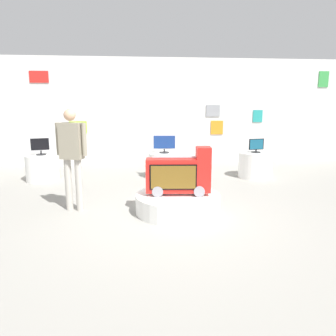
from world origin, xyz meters
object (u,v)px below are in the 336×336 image
at_px(shopper_browsing_near_truck, 72,152).
at_px(main_display_pedestal, 178,203).
at_px(tv_on_right_rear, 40,146).
at_px(display_pedestal_right_rear, 42,168).
at_px(novelty_firetruck_tv, 179,175).
at_px(display_pedestal_left_rear, 164,165).
at_px(tv_on_center_rear, 256,146).
at_px(display_pedestal_center_rear, 255,165).
at_px(tv_on_left_rear, 164,143).

bearing_deg(shopper_browsing_near_truck, main_display_pedestal, -9.36).
bearing_deg(tv_on_right_rear, display_pedestal_right_rear, 74.92).
relative_size(novelty_firetruck_tv, display_pedestal_left_rear, 1.40).
distance_m(main_display_pedestal, tv_on_right_rear, 4.02).
bearing_deg(shopper_browsing_near_truck, display_pedestal_right_rear, 116.60).
distance_m(display_pedestal_left_rear, tv_on_center_rear, 2.36).
xyz_separation_m(display_pedestal_center_rear, shopper_browsing_near_truck, (-4.12, -2.15, 0.72)).
bearing_deg(display_pedestal_left_rear, tv_on_right_rear, -179.86).
xyz_separation_m(main_display_pedestal, tv_on_right_rear, (-2.97, 2.62, 0.70)).
relative_size(tv_on_center_rear, shopper_browsing_near_truck, 0.23).
relative_size(display_pedestal_center_rear, tv_on_right_rear, 1.93).
xyz_separation_m(display_pedestal_left_rear, tv_on_center_rear, (2.30, -0.18, 0.49)).
height_order(display_pedestal_center_rear, tv_on_right_rear, tv_on_right_rear).
bearing_deg(tv_on_right_rear, novelty_firetruck_tv, -41.31).
height_order(main_display_pedestal, tv_on_right_rear, tv_on_right_rear).
distance_m(novelty_firetruck_tv, display_pedestal_right_rear, 4.00).
xyz_separation_m(novelty_firetruck_tv, tv_on_left_rear, (-0.01, 2.63, 0.22)).
xyz_separation_m(tv_on_left_rear, tv_on_center_rear, (2.30, -0.18, -0.07)).
bearing_deg(novelty_firetruck_tv, display_pedestal_right_rear, 138.64).
relative_size(display_pedestal_center_rear, display_pedestal_right_rear, 1.11).
height_order(display_pedestal_left_rear, display_pedestal_center_rear, same).
relative_size(display_pedestal_center_rear, shopper_browsing_near_truck, 0.48).
height_order(display_pedestal_center_rear, tv_on_center_rear, tv_on_center_rear).
bearing_deg(main_display_pedestal, tv_on_left_rear, 89.84).
bearing_deg(display_pedestal_center_rear, shopper_browsing_near_truck, -152.38).
bearing_deg(shopper_browsing_near_truck, display_pedestal_center_rear, 27.62).
distance_m(tv_on_center_rear, shopper_browsing_near_truck, 4.65).
relative_size(display_pedestal_left_rear, display_pedestal_right_rear, 1.04).
height_order(tv_on_center_rear, shopper_browsing_near_truck, shopper_browsing_near_truck).
bearing_deg(tv_on_left_rear, display_pedestal_center_rear, -4.27).
bearing_deg(novelty_firetruck_tv, display_pedestal_center_rear, 47.04).
distance_m(novelty_firetruck_tv, display_pedestal_center_rear, 3.38).
height_order(tv_on_left_rear, tv_on_right_rear, tv_on_left_rear).
bearing_deg(display_pedestal_left_rear, novelty_firetruck_tv, -89.69).
relative_size(display_pedestal_right_rear, shopper_browsing_near_truck, 0.43).
bearing_deg(display_pedestal_center_rear, tv_on_center_rear, -101.53).
distance_m(display_pedestal_center_rear, tv_on_center_rear, 0.49).
bearing_deg(tv_on_right_rear, tv_on_center_rear, -1.87).
bearing_deg(tv_on_center_rear, display_pedestal_center_rear, 78.47).
xyz_separation_m(novelty_firetruck_tv, shopper_browsing_near_truck, (-1.83, 0.31, 0.39)).
bearing_deg(display_pedestal_center_rear, novelty_firetruck_tv, -132.96).
height_order(main_display_pedestal, tv_on_center_rear, tv_on_center_rear).
relative_size(tv_on_left_rear, shopper_browsing_near_truck, 0.33).
xyz_separation_m(tv_on_left_rear, shopper_browsing_near_truck, (-1.81, -2.33, 0.16)).
bearing_deg(display_pedestal_left_rear, tv_on_center_rear, -4.47).
xyz_separation_m(display_pedestal_right_rear, shopper_browsing_near_truck, (1.17, -2.33, 0.72)).
bearing_deg(novelty_firetruck_tv, tv_on_left_rear, 90.30).
bearing_deg(display_pedestal_center_rear, display_pedestal_left_rear, 175.63).
bearing_deg(tv_on_left_rear, shopper_browsing_near_truck, -127.91).
distance_m(main_display_pedestal, display_pedestal_left_rear, 2.63).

